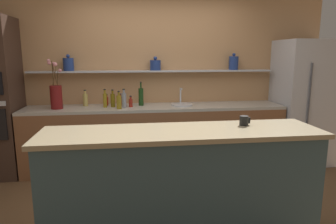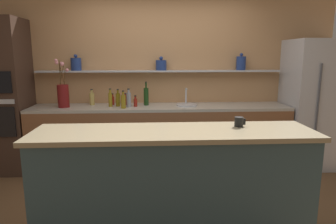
% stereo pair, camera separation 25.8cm
% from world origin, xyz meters
% --- Properties ---
extents(ground_plane, '(12.00, 12.00, 0.00)m').
position_xyz_m(ground_plane, '(0.00, 0.00, 0.00)').
color(ground_plane, brown).
extents(back_wall_unit, '(5.20, 0.28, 2.60)m').
position_xyz_m(back_wall_unit, '(-0.00, 1.60, 1.30)').
color(back_wall_unit, tan).
rests_on(back_wall_unit, ground_plane).
extents(back_counter_unit, '(3.69, 0.62, 0.92)m').
position_xyz_m(back_counter_unit, '(-0.06, 1.24, 0.46)').
color(back_counter_unit, brown).
rests_on(back_counter_unit, ground_plane).
extents(island_counter, '(2.39, 0.61, 1.02)m').
position_xyz_m(island_counter, '(0.00, -0.57, 0.51)').
color(island_counter, '#334C56').
rests_on(island_counter, ground_plane).
extents(refrigerator, '(0.79, 0.73, 1.86)m').
position_xyz_m(refrigerator, '(2.20, 1.20, 0.93)').
color(refrigerator, '#B7B7BC').
rests_on(refrigerator, ground_plane).
extents(flower_vase, '(0.17, 0.19, 0.67)m').
position_xyz_m(flower_vase, '(-1.42, 1.20, 1.11)').
color(flower_vase, maroon).
rests_on(flower_vase, back_counter_unit).
extents(sink_fixture, '(0.31, 0.31, 0.25)m').
position_xyz_m(sink_fixture, '(0.33, 1.25, 0.94)').
color(sink_fixture, '#B7B7BC').
rests_on(sink_fixture, back_counter_unit).
extents(bottle_spirit_0, '(0.07, 0.07, 0.23)m').
position_xyz_m(bottle_spirit_0, '(-1.06, 1.38, 1.01)').
color(bottle_spirit_0, tan).
rests_on(bottle_spirit_0, back_counter_unit).
extents(bottle_sauce_1, '(0.05, 0.05, 0.17)m').
position_xyz_m(bottle_sauce_1, '(-0.76, 1.39, 0.99)').
color(bottle_sauce_1, maroon).
rests_on(bottle_sauce_1, back_counter_unit).
extents(bottle_oil_2, '(0.07, 0.07, 0.25)m').
position_xyz_m(bottle_oil_2, '(-0.57, 1.07, 1.02)').
color(bottle_oil_2, olive).
rests_on(bottle_oil_2, back_counter_unit).
extents(bottle_oil_3, '(0.06, 0.06, 0.25)m').
position_xyz_m(bottle_oil_3, '(-0.66, 1.24, 1.02)').
color(bottle_oil_3, brown).
rests_on(bottle_oil_3, back_counter_unit).
extents(bottle_wine_4, '(0.07, 0.07, 0.35)m').
position_xyz_m(bottle_wine_4, '(-0.26, 1.32, 1.05)').
color(bottle_wine_4, '#193814').
rests_on(bottle_wine_4, back_counter_unit).
extents(bottle_oil_5, '(0.05, 0.05, 0.26)m').
position_xyz_m(bottle_oil_5, '(-0.77, 1.22, 1.03)').
color(bottle_oil_5, olive).
rests_on(bottle_oil_5, back_counter_unit).
extents(bottle_spirit_6, '(0.07, 0.07, 0.26)m').
position_xyz_m(bottle_spirit_6, '(-0.51, 1.18, 1.03)').
color(bottle_spirit_6, gray).
rests_on(bottle_spirit_6, back_counter_unit).
extents(bottle_sauce_7, '(0.05, 0.05, 0.16)m').
position_xyz_m(bottle_sauce_7, '(-0.41, 1.21, 0.99)').
color(bottle_sauce_7, maroon).
rests_on(bottle_sauce_7, back_counter_unit).
extents(bottle_sauce_8, '(0.05, 0.05, 0.18)m').
position_xyz_m(bottle_sauce_8, '(-0.56, 1.34, 0.99)').
color(bottle_sauce_8, maroon).
rests_on(bottle_sauce_8, back_counter_unit).
extents(coffee_mug, '(0.10, 0.08, 0.09)m').
position_xyz_m(coffee_mug, '(0.59, -0.47, 1.06)').
color(coffee_mug, black).
rests_on(coffee_mug, island_counter).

